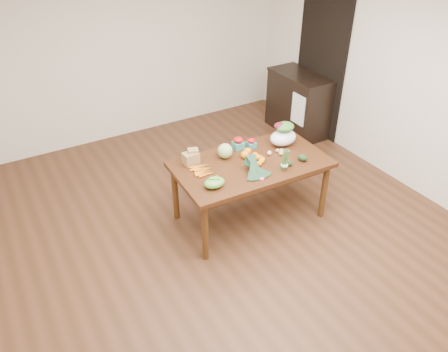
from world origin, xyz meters
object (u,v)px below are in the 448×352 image
asparagus_bundle (285,160)px  salad_bag (283,135)px  dining_table (250,190)px  cabbage (225,151)px  cabinet (298,103)px  kale_bunch (257,169)px  mandarin_cluster (258,158)px  paper_bag (191,157)px

asparagus_bundle → salad_bag: bearing=57.0°
dining_table → cabbage: size_ratio=10.02×
dining_table → asparagus_bundle: (0.21, -0.31, 0.50)m
cabinet → salad_bag: salad_bag is taller
kale_bunch → salad_bag: size_ratio=1.23×
asparagus_bundle → cabinet: bearing=49.6°
dining_table → cabinet: bearing=40.7°
salad_bag → kale_bunch: bearing=-148.2°
mandarin_cluster → paper_bag: bearing=151.6°
mandarin_cluster → salad_bag: bearing=21.0°
kale_bunch → cabinet: bearing=43.7°
cabinet → cabbage: cabinet is taller
cabbage → salad_bag: salad_bag is taller
kale_bunch → dining_table: bearing=72.0°
mandarin_cluster → dining_table: bearing=150.0°
kale_bunch → salad_bag: 0.74m
cabbage → mandarin_cluster: bearing=-46.2°
paper_bag → kale_bunch: size_ratio=0.56×
dining_table → salad_bag: salad_bag is taller
cabbage → asparagus_bundle: 0.68m
kale_bunch → mandarin_cluster: bearing=55.6°
kale_bunch → salad_bag: (0.63, 0.39, 0.05)m
dining_table → cabbage: (-0.19, 0.23, 0.46)m
mandarin_cluster → asparagus_bundle: 0.32m
cabbage → dining_table: bearing=-50.1°
cabinet → kale_bunch: cabinet is taller
mandarin_cluster → asparagus_bundle: (0.15, -0.27, 0.08)m
mandarin_cluster → salad_bag: salad_bag is taller
cabinet → asparagus_bundle: asparagus_bundle is taller
cabinet → kale_bunch: (-1.95, -1.71, 0.36)m
dining_table → kale_bunch: (-0.09, -0.24, 0.45)m
mandarin_cluster → kale_bunch: 0.26m
mandarin_cluster → kale_bunch: bearing=-126.7°
paper_bag → cabbage: size_ratio=1.33×
cabinet → paper_bag: (-2.43, -1.16, 0.36)m
mandarin_cluster → salad_bag: (0.47, 0.18, 0.08)m
cabbage → mandarin_cluster: cabbage is taller
dining_table → salad_bag: (0.54, 0.14, 0.50)m
mandarin_cluster → cabbage: bearing=133.8°
cabinet → mandarin_cluster: (-1.79, -1.51, 0.33)m
paper_bag → kale_bunch: (0.49, -0.55, 0.00)m
cabinet → kale_bunch: size_ratio=2.55×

